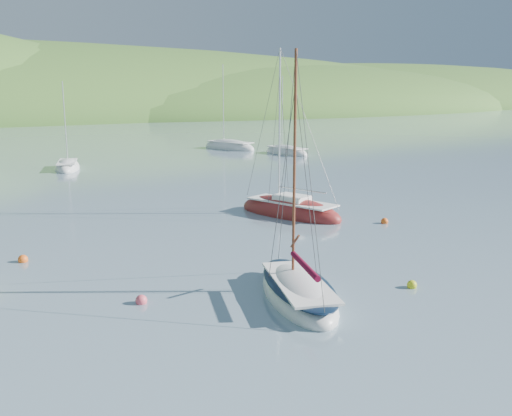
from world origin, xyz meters
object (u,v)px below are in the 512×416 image
distant_sloop_a (67,168)px  sloop_red (290,212)px  daysailer_white (298,293)px  distant_sloop_d (286,153)px  distant_sloop_b (229,148)px

distant_sloop_a → sloop_red: bearing=-59.2°
daysailer_white → sloop_red: bearing=76.0°
distant_sloop_d → sloop_red: bearing=-130.1°
distant_sloop_a → distant_sloop_b: bearing=36.9°
sloop_red → distant_sloop_a: 31.03m
distant_sloop_a → distant_sloop_b: 25.55m
sloop_red → distant_sloop_d: bearing=38.3°
distant_sloop_a → distant_sloop_d: bearing=15.9°
daysailer_white → distant_sloop_b: 57.42m
daysailer_white → sloop_red: sloop_red is taller
distant_sloop_a → distant_sloop_d: distant_sloop_d is taller
distant_sloop_b → distant_sloop_a: bearing=-178.2°
distant_sloop_a → distant_sloop_b: distant_sloop_b is taller
sloop_red → distant_sloop_d: size_ratio=1.10×
distant_sloop_b → distant_sloop_d: 9.80m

